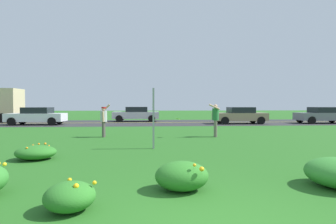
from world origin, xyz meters
The scene contains 14 objects.
ground_plane centered at (0.00, 10.59, 0.00)m, with size 120.00×120.00×0.00m, color #26601E.
highway_strip centered at (0.00, 21.18, 0.00)m, with size 120.00×8.43×0.01m, color #2D2D30.
highway_center_stripe centered at (0.00, 21.18, 0.01)m, with size 120.00×0.16×0.00m, color yellow.
daylily_clump_mid_right centered at (-4.34, 5.07, 0.21)m, with size 1.20×1.03×0.48m.
daylily_clump_mid_center centered at (-0.25, 1.90, 0.28)m, with size 1.05×0.85×0.60m.
daylily_clump_near_camera centered at (-2.13, 1.03, 0.23)m, with size 0.80×0.77×0.48m.
sign_post_near_path centered at (-0.73, 6.78, 1.15)m, with size 0.07×0.10×2.30m.
person_thrower_red_cap_gray_shirt centered at (-3.23, 10.52, 0.95)m, with size 0.48×0.50×1.70m.
person_catcher_green_shirt centered at (2.52, 10.20, 1.01)m, with size 0.57×0.50×1.72m.
frisbee_lime centered at (0.57, 10.13, 0.95)m, with size 0.24×0.24×0.10m.
car_gray_leftmost centered at (14.56, 19.28, 0.74)m, with size 4.50×2.00×1.45m.
car_tan_center_left centered at (6.99, 19.28, 0.74)m, with size 4.50×2.00×1.45m.
car_silver_center_right centered at (-2.22, 23.07, 0.74)m, with size 4.50×2.00×1.45m.
car_white_rightmost centered at (-10.21, 19.28, 0.74)m, with size 4.50×2.00×1.45m.
Camera 1 is at (-0.87, -3.15, 1.67)m, focal length 28.08 mm.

